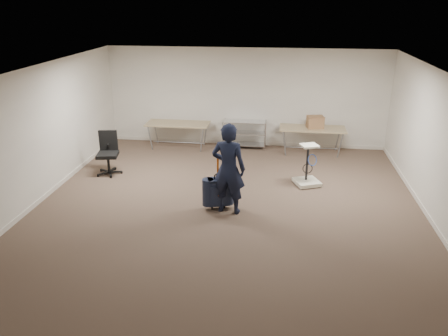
# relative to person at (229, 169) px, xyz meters

# --- Properties ---
(ground) EXTENTS (9.00, 9.00, 0.00)m
(ground) POSITION_rel_person_xyz_m (-0.04, -0.07, -0.93)
(ground) COLOR #4F3B30
(ground) RESTS_ON ground
(room_shell) EXTENTS (8.00, 9.00, 9.00)m
(room_shell) POSITION_rel_person_xyz_m (-0.04, 1.31, -0.88)
(room_shell) COLOR white
(room_shell) RESTS_ON ground
(folding_table_left) EXTENTS (1.80, 0.75, 0.73)m
(folding_table_left) POSITION_rel_person_xyz_m (-1.94, 3.88, -0.25)
(folding_table_left) COLOR #99875D
(folding_table_left) RESTS_ON ground
(folding_table_right) EXTENTS (1.80, 0.75, 0.73)m
(folding_table_right) POSITION_rel_person_xyz_m (1.86, 3.88, -0.25)
(folding_table_right) COLOR #99875D
(folding_table_right) RESTS_ON ground
(wire_shelf) EXTENTS (1.22, 0.47, 0.80)m
(wire_shelf) POSITION_rel_person_xyz_m (-0.04, 4.13, -0.49)
(wire_shelf) COLOR silver
(wire_shelf) RESTS_ON ground
(person) EXTENTS (0.74, 0.54, 1.86)m
(person) POSITION_rel_person_xyz_m (0.00, 0.00, 0.00)
(person) COLOR black
(person) RESTS_ON ground
(suitcase) EXTENTS (0.47, 0.35, 1.14)m
(suitcase) POSITION_rel_person_xyz_m (-0.22, 0.08, -0.55)
(suitcase) COLOR black
(suitcase) RESTS_ON ground
(office_chair) EXTENTS (0.64, 0.64, 1.05)m
(office_chair) POSITION_rel_person_xyz_m (-3.19, 1.69, -0.61)
(office_chair) COLOR black
(office_chair) RESTS_ON ground
(equipment_cart) EXTENTS (0.69, 0.69, 0.98)m
(equipment_cart) POSITION_rel_person_xyz_m (1.65, 1.59, -0.67)
(equipment_cart) COLOR beige
(equipment_cart) RESTS_ON ground
(cardboard_box) EXTENTS (0.49, 0.40, 0.33)m
(cardboard_box) POSITION_rel_person_xyz_m (1.93, 3.90, -0.04)
(cardboard_box) COLOR brown
(cardboard_box) RESTS_ON folding_table_right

